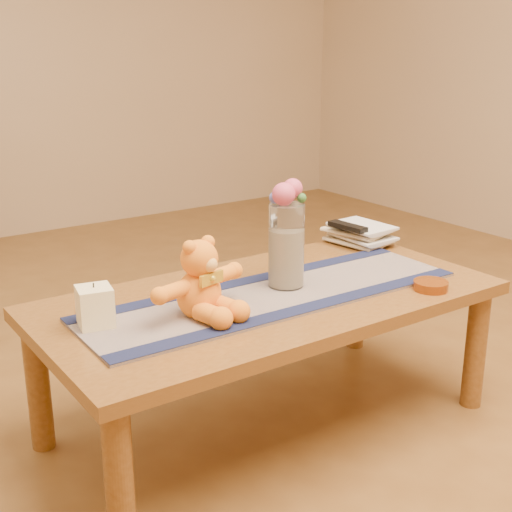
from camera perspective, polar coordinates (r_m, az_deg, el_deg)
floor at (r=2.32m, az=1.04°, el=-13.56°), size 5.50×5.50×0.00m
coffee_table_top at (r=2.13m, az=1.10°, el=-3.62°), size 1.40×0.70×0.04m
table_leg_fl at (r=1.73m, az=-11.12°, el=-17.79°), size 0.07×0.07×0.41m
table_leg_fr at (r=2.45m, az=17.52°, el=-7.29°), size 0.07×0.07×0.41m
table_leg_bl at (r=2.21m, az=-17.39°, el=-10.11°), size 0.07×0.07×0.41m
table_leg_br at (r=2.81m, az=8.22°, el=-3.44°), size 0.07×0.07×0.41m
persian_runner at (r=2.10m, az=1.48°, el=-3.23°), size 1.20×0.37×0.01m
runner_border_near at (r=1.99m, az=3.90°, el=-4.30°), size 1.20×0.08×0.00m
runner_border_far at (r=2.22m, az=-0.70°, el=-2.01°), size 1.20×0.08×0.00m
teddy_bear at (r=1.93m, az=-4.71°, el=-1.83°), size 0.36×0.32×0.21m
pillar_candle at (r=1.91m, az=-13.03°, el=-4.03°), size 0.11×0.11×0.11m
candle_wick at (r=1.89m, az=-13.16°, el=-2.35°), size 0.00×0.00×0.01m
glass_vase at (r=2.13m, az=2.50°, el=0.85°), size 0.11×0.11×0.26m
potpourri_fill at (r=2.15m, az=2.48°, el=-0.14°), size 0.09×0.09×0.18m
rose_left at (r=2.07m, az=2.28°, el=5.07°), size 0.07×0.07×0.07m
rose_right at (r=2.11m, az=3.02°, el=5.56°), size 0.06×0.06×0.06m
blue_flower_back at (r=2.13m, az=2.20°, el=5.20°), size 0.04×0.04×0.04m
blue_flower_side at (r=2.09m, az=1.56°, el=4.79°), size 0.04×0.04×0.04m
leaf_sprig at (r=2.11m, az=3.75°, el=4.77°), size 0.03×0.03×0.03m
bronze_ball at (r=2.07m, az=-4.88°, el=-2.63°), size 0.07×0.07×0.06m
book_bottom at (r=2.60m, az=7.28°, el=0.87°), size 0.20×0.25×0.02m
book_lower at (r=2.60m, az=7.43°, el=1.28°), size 0.17×0.23×0.02m
book_upper at (r=2.59m, az=7.17°, el=1.67°), size 0.21×0.25×0.02m
book_top at (r=2.59m, az=7.42°, el=2.09°), size 0.17×0.23×0.02m
tv_remote at (r=2.58m, az=7.50°, el=2.41°), size 0.06×0.16×0.02m
amber_dish at (r=2.22m, az=14.10°, el=-2.36°), size 0.12×0.12×0.03m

